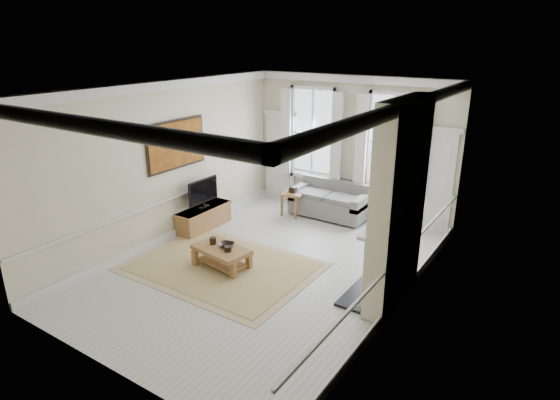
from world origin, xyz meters
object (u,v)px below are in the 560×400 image
Objects in this scene: side_table at (293,197)px; tv_stand at (204,218)px; coffee_table at (221,252)px; sofa at (331,202)px.

side_table is 2.26m from tv_stand.
coffee_table is 2.08m from tv_stand.
side_table is at bearing 55.21° from tv_stand.
side_table reaches higher than coffee_table.
side_table is 3.17m from coffee_table.
sofa is at bearing 47.99° from tv_stand.
sofa is 3.65m from coffee_table.
side_table is at bearing 104.60° from coffee_table.
coffee_table is at bearing -83.86° from side_table.
tv_stand reaches higher than coffee_table.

